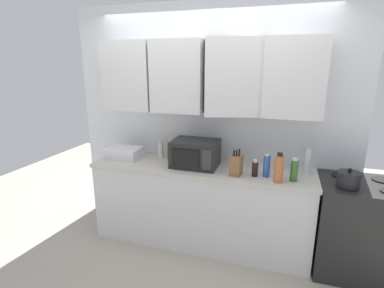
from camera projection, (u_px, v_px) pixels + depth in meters
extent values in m
plane|color=#B2A899|center=(179.00, 281.00, 2.74)|extent=(8.00, 8.00, 0.00)
cube|color=white|center=(209.00, 123.00, 3.34)|extent=(3.22, 0.06, 2.60)
cube|color=silver|center=(131.00, 76.00, 3.29)|extent=(0.56, 0.33, 0.75)
cube|color=silver|center=(179.00, 77.00, 3.12)|extent=(0.56, 0.33, 0.75)
cube|color=silver|center=(233.00, 77.00, 2.92)|extent=(0.63, 0.47, 0.75)
cube|color=silver|center=(294.00, 78.00, 2.78)|extent=(0.56, 0.33, 0.75)
cube|color=silver|center=(201.00, 206.00, 3.27)|extent=(2.32, 0.60, 0.86)
cube|color=beige|center=(201.00, 168.00, 3.15)|extent=(2.35, 0.63, 0.04)
cube|color=black|center=(358.00, 228.00, 2.79)|extent=(0.76, 0.64, 0.90)
cylinder|color=black|center=(348.00, 187.00, 2.59)|extent=(0.18, 0.18, 0.01)
cylinder|color=black|center=(342.00, 176.00, 2.85)|extent=(0.18, 0.18, 0.01)
cylinder|color=black|center=(382.00, 180.00, 2.75)|extent=(0.18, 0.18, 0.01)
cylinder|color=black|center=(349.00, 179.00, 2.57)|extent=(0.19, 0.19, 0.13)
sphere|color=black|center=(350.00, 170.00, 2.55)|extent=(0.04, 0.04, 0.04)
cube|color=black|center=(195.00, 153.00, 3.11)|extent=(0.48, 0.36, 0.28)
cube|color=black|center=(185.00, 158.00, 2.95)|extent=(0.29, 0.01, 0.18)
cube|color=#2D2D33|center=(207.00, 160.00, 2.89)|extent=(0.10, 0.01, 0.21)
cube|color=silver|center=(125.00, 153.00, 3.40)|extent=(0.38, 0.30, 0.12)
cube|color=brown|center=(236.00, 166.00, 2.85)|extent=(0.12, 0.13, 0.20)
cylinder|color=black|center=(234.00, 153.00, 2.82)|extent=(0.02, 0.02, 0.06)
cylinder|color=black|center=(237.00, 153.00, 2.81)|extent=(0.02, 0.02, 0.06)
cylinder|color=black|center=(239.00, 153.00, 2.80)|extent=(0.02, 0.02, 0.07)
cylinder|color=#2D56B7|center=(267.00, 166.00, 2.82)|extent=(0.07, 0.07, 0.21)
cylinder|color=silver|center=(267.00, 155.00, 2.79)|extent=(0.04, 0.04, 0.02)
cylinder|color=white|center=(161.00, 150.00, 3.41)|extent=(0.06, 0.06, 0.18)
cylinder|color=silver|center=(161.00, 141.00, 3.39)|extent=(0.04, 0.04, 0.03)
cylinder|color=silver|center=(308.00, 163.00, 2.87)|extent=(0.06, 0.06, 0.24)
cylinder|color=silver|center=(309.00, 150.00, 2.84)|extent=(0.05, 0.05, 0.02)
cylinder|color=black|center=(255.00, 169.00, 2.84)|extent=(0.06, 0.06, 0.14)
cylinder|color=silver|center=(255.00, 161.00, 2.81)|extent=(0.04, 0.04, 0.03)
cylinder|color=#386B2D|center=(294.00, 171.00, 2.71)|extent=(0.07, 0.07, 0.20)
cylinder|color=silver|center=(295.00, 159.00, 2.68)|extent=(0.05, 0.05, 0.02)
cylinder|color=#BC6638|center=(279.00, 169.00, 2.68)|extent=(0.08, 0.08, 0.25)
cylinder|color=black|center=(280.00, 154.00, 2.64)|extent=(0.05, 0.05, 0.03)
cylinder|color=#AD701E|center=(170.00, 150.00, 3.36)|extent=(0.07, 0.07, 0.21)
cylinder|color=silver|center=(170.00, 140.00, 3.33)|extent=(0.05, 0.05, 0.02)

